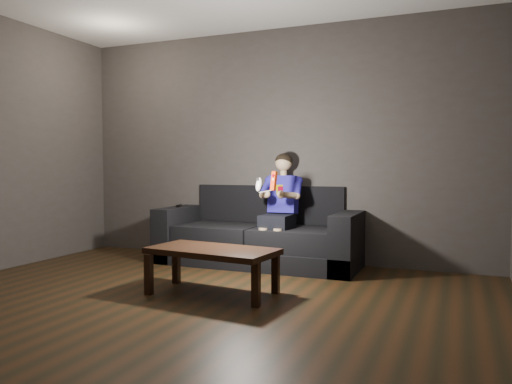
% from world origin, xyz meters
% --- Properties ---
extents(floor, '(5.00, 5.00, 0.00)m').
position_xyz_m(floor, '(0.00, 0.00, 0.00)').
color(floor, black).
rests_on(floor, ground).
extents(back_wall, '(5.00, 0.04, 2.70)m').
position_xyz_m(back_wall, '(0.00, 2.50, 1.35)').
color(back_wall, '#403C37').
rests_on(back_wall, ground).
extents(sofa, '(2.27, 0.98, 0.88)m').
position_xyz_m(sofa, '(-0.07, 2.23, 0.29)').
color(sofa, black).
rests_on(sofa, floor).
extents(child, '(0.47, 0.57, 1.15)m').
position_xyz_m(child, '(0.19, 2.16, 0.74)').
color(child, black).
rests_on(child, sofa).
extents(wii_remote_red, '(0.06, 0.08, 0.20)m').
position_xyz_m(wii_remote_red, '(0.27, 1.72, 0.96)').
color(wii_remote_red, red).
rests_on(wii_remote_red, child).
extents(nunchuk_white, '(0.08, 0.10, 0.16)m').
position_xyz_m(nunchuk_white, '(0.11, 1.73, 0.92)').
color(nunchuk_white, white).
rests_on(nunchuk_white, child).
extents(wii_remote_black, '(0.08, 0.15, 0.03)m').
position_xyz_m(wii_remote_black, '(-1.09, 2.14, 0.63)').
color(wii_remote_black, black).
rests_on(wii_remote_black, sofa).
extents(coffee_table, '(1.15, 0.66, 0.40)m').
position_xyz_m(coffee_table, '(0.05, 0.79, 0.35)').
color(coffee_table, black).
rests_on(coffee_table, floor).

